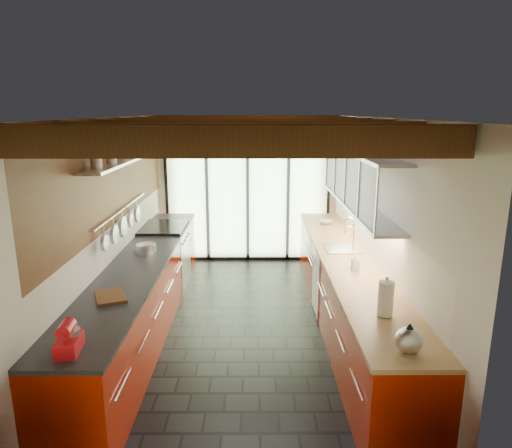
# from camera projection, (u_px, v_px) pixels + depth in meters

# --- Properties ---
(ground) EXTENTS (5.50, 5.50, 0.00)m
(ground) POSITION_uv_depth(u_px,v_px,m) (245.00, 326.00, 5.82)
(ground) COLOR black
(ground) RESTS_ON ground
(room_shell) EXTENTS (5.50, 5.50, 5.50)m
(room_shell) POSITION_uv_depth(u_px,v_px,m) (244.00, 199.00, 5.42)
(room_shell) COLOR silver
(room_shell) RESTS_ON ground
(ceiling_beams) EXTENTS (3.14, 5.06, 4.90)m
(ceiling_beams) POSITION_uv_depth(u_px,v_px,m) (245.00, 129.00, 5.59)
(ceiling_beams) COLOR #593316
(ceiling_beams) RESTS_ON ground
(glass_door) EXTENTS (2.95, 0.10, 2.90)m
(glass_door) POSITION_uv_depth(u_px,v_px,m) (248.00, 170.00, 8.03)
(glass_door) COLOR #C6EAAD
(glass_door) RESTS_ON ground
(left_counter) EXTENTS (0.68, 5.00, 0.92)m
(left_counter) POSITION_uv_depth(u_px,v_px,m) (143.00, 293.00, 5.70)
(left_counter) COLOR #9C1500
(left_counter) RESTS_ON ground
(range_stove) EXTENTS (0.66, 0.90, 0.97)m
(range_stove) POSITION_uv_depth(u_px,v_px,m) (165.00, 256.00, 7.11)
(range_stove) COLOR silver
(range_stove) RESTS_ON ground
(right_counter) EXTENTS (0.68, 5.00, 0.92)m
(right_counter) POSITION_uv_depth(u_px,v_px,m) (346.00, 293.00, 5.72)
(right_counter) COLOR #9C1500
(right_counter) RESTS_ON ground
(sink_assembly) EXTENTS (0.45, 0.52, 0.43)m
(sink_assembly) POSITION_uv_depth(u_px,v_px,m) (343.00, 245.00, 5.98)
(sink_assembly) COLOR silver
(sink_assembly) RESTS_ON right_counter
(upper_cabinets_right) EXTENTS (0.34, 3.00, 3.00)m
(upper_cabinets_right) POSITION_uv_depth(u_px,v_px,m) (360.00, 179.00, 5.67)
(upper_cabinets_right) COLOR silver
(upper_cabinets_right) RESTS_ON ground
(left_wall_fixtures) EXTENTS (0.28, 2.60, 0.96)m
(left_wall_fixtures) POSITION_uv_depth(u_px,v_px,m) (124.00, 181.00, 5.55)
(left_wall_fixtures) COLOR silver
(left_wall_fixtures) RESTS_ON ground
(stand_mixer) EXTENTS (0.19, 0.29, 0.25)m
(stand_mixer) POSITION_uv_depth(u_px,v_px,m) (69.00, 339.00, 3.40)
(stand_mixer) COLOR red
(stand_mixer) RESTS_ON left_counter
(pot_large) EXTENTS (0.22, 0.22, 0.13)m
(pot_large) POSITION_uv_depth(u_px,v_px,m) (144.00, 249.00, 5.74)
(pot_large) COLOR silver
(pot_large) RESTS_ON left_counter
(pot_small) EXTENTS (0.31, 0.31, 0.09)m
(pot_small) POSITION_uv_depth(u_px,v_px,m) (147.00, 248.00, 5.86)
(pot_small) COLOR silver
(pot_small) RESTS_ON left_counter
(cutting_board) EXTENTS (0.40, 0.45, 0.03)m
(cutting_board) POSITION_uv_depth(u_px,v_px,m) (111.00, 297.00, 4.39)
(cutting_board) COLOR brown
(cutting_board) RESTS_ON left_counter
(kettle) EXTENTS (0.26, 0.28, 0.24)m
(kettle) POSITION_uv_depth(u_px,v_px,m) (409.00, 339.00, 3.40)
(kettle) COLOR silver
(kettle) RESTS_ON right_counter
(paper_towel) EXTENTS (0.18, 0.18, 0.37)m
(paper_towel) POSITION_uv_depth(u_px,v_px,m) (386.00, 299.00, 3.99)
(paper_towel) COLOR white
(paper_towel) RESTS_ON right_counter
(soap_bottle) EXTENTS (0.09, 0.09, 0.18)m
(soap_bottle) POSITION_uv_depth(u_px,v_px,m) (356.00, 262.00, 5.17)
(soap_bottle) COLOR silver
(soap_bottle) RESTS_ON right_counter
(bowl) EXTENTS (0.25, 0.25, 0.05)m
(bowl) POSITION_uv_depth(u_px,v_px,m) (326.00, 222.00, 7.29)
(bowl) COLOR silver
(bowl) RESTS_ON right_counter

